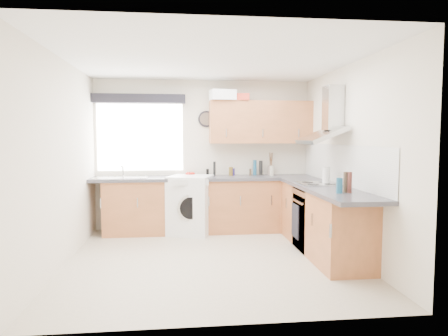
{
  "coord_description": "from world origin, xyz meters",
  "views": [
    {
      "loc": [
        -0.38,
        -4.97,
        1.56
      ],
      "look_at": [
        0.25,
        0.85,
        1.1
      ],
      "focal_mm": 32.0,
      "sensor_mm": 36.0,
      "label": 1
    }
  ],
  "objects": [
    {
      "name": "jar_3",
      "position": [
        0.45,
        1.64,
        0.98
      ],
      "size": [
        0.07,
        0.07,
        0.14
      ],
      "primitive_type": "cylinder",
      "color": "brown",
      "rests_on": "worktop_back"
    },
    {
      "name": "jar_4",
      "position": [
        0.87,
        1.69,
        1.04
      ],
      "size": [
        0.06,
        0.06,
        0.25
      ],
      "primitive_type": "cylinder",
      "color": "#19557A",
      "rests_on": "worktop_back"
    },
    {
      "name": "base_cab_back",
      "position": [
        -0.1,
        1.51,
        0.43
      ],
      "size": [
        3.0,
        0.58,
        0.86
      ],
      "primitive_type": "cube",
      "color": "#9A5932",
      "rests_on": "ground_plane"
    },
    {
      "name": "tomato_cluster",
      "position": [
        -0.23,
        1.65,
        0.94
      ],
      "size": [
        0.15,
        0.15,
        0.06
      ],
      "primitive_type": null,
      "rotation": [
        0.0,
        0.0,
        -0.06
      ],
      "color": "red",
      "rests_on": "worktop_back"
    },
    {
      "name": "sink",
      "position": [
        -1.33,
        1.5,
        0.95
      ],
      "size": [
        0.84,
        0.46,
        0.1
      ],
      "primitive_type": null,
      "color": "#B3B4B5",
      "rests_on": "worktop_back"
    },
    {
      "name": "utensil_pot",
      "position": [
        1.15,
        1.7,
        0.99
      ],
      "size": [
        0.11,
        0.11,
        0.16
      ],
      "primitive_type": "cylinder",
      "rotation": [
        0.0,
        0.0,
        0.03
      ],
      "color": "gray",
      "rests_on": "worktop_back"
    },
    {
      "name": "jar_6",
      "position": [
        0.06,
        1.63,
        0.97
      ],
      "size": [
        0.05,
        0.05,
        0.12
      ],
      "primitive_type": "cylinder",
      "color": "black",
      "rests_on": "worktop_back"
    },
    {
      "name": "window_blind",
      "position": [
        -1.05,
        1.7,
        2.18
      ],
      "size": [
        1.5,
        0.18,
        0.14
      ],
      "primitive_type": "cube",
      "color": "black",
      "rests_on": "wall_back"
    },
    {
      "name": "worktop_right",
      "position": [
        1.5,
        0.0,
        0.89
      ],
      "size": [
        0.62,
        2.42,
        0.05
      ],
      "primitive_type": "cube",
      "color": "#34343A",
      "rests_on": "base_cab_right"
    },
    {
      "name": "storage_box",
      "position": [
        0.62,
        1.52,
        2.2
      ],
      "size": [
        0.27,
        0.24,
        0.11
      ],
      "primitive_type": "cube",
      "rotation": [
        0.0,
        0.0,
        -0.19
      ],
      "color": "red",
      "rests_on": "upper_cabinets"
    },
    {
      "name": "jar_0",
      "position": [
        0.17,
        1.6,
        1.03
      ],
      "size": [
        0.04,
        0.04,
        0.24
      ],
      "primitive_type": "cylinder",
      "color": "black",
      "rests_on": "worktop_back"
    },
    {
      "name": "wall_back",
      "position": [
        0.0,
        1.8,
        1.25
      ],
      "size": [
        3.6,
        0.02,
        2.5
      ],
      "primitive_type": "cube",
      "color": "silver",
      "rests_on": "ground_plane"
    },
    {
      "name": "bottle_1",
      "position": [
        1.54,
        -0.52,
        1.03
      ],
      "size": [
        0.07,
        0.07,
        0.24
      ],
      "primitive_type": "cylinder",
      "color": "#3F3123",
      "rests_on": "worktop_right"
    },
    {
      "name": "ground_plane",
      "position": [
        0.0,
        0.0,
        0.0
      ],
      "size": [
        3.6,
        3.6,
        0.0
      ],
      "primitive_type": "plane",
      "color": "beige"
    },
    {
      "name": "ceiling",
      "position": [
        0.0,
        0.0,
        2.5
      ],
      "size": [
        3.6,
        3.6,
        0.02
      ],
      "primitive_type": "cube",
      "color": "white",
      "rests_on": "wall_back"
    },
    {
      "name": "bottle_2",
      "position": [
        1.56,
        -0.57,
        1.03
      ],
      "size": [
        0.05,
        0.05,
        0.24
      ],
      "primitive_type": "cylinder",
      "color": "#56251E",
      "rests_on": "worktop_right"
    },
    {
      "name": "jar_1",
      "position": [
        0.97,
        1.69,
        1.03
      ],
      "size": [
        0.06,
        0.06,
        0.24
      ],
      "primitive_type": "cylinder",
      "color": "black",
      "rests_on": "worktop_back"
    },
    {
      "name": "wall_right",
      "position": [
        1.8,
        0.0,
        1.25
      ],
      "size": [
        0.02,
        3.6,
        2.5
      ],
      "primitive_type": "cube",
      "color": "silver",
      "rests_on": "ground_plane"
    },
    {
      "name": "bottle_0",
      "position": [
        1.43,
        -0.58,
        1.0
      ],
      "size": [
        0.07,
        0.07,
        0.18
      ],
      "primitive_type": "cylinder",
      "color": "navy",
      "rests_on": "worktop_right"
    },
    {
      "name": "base_cab_right",
      "position": [
        1.51,
        0.15,
        0.43
      ],
      "size": [
        0.58,
        2.1,
        0.86
      ],
      "primitive_type": "cube",
      "color": "#9A5932",
      "rests_on": "ground_plane"
    },
    {
      "name": "wall_front",
      "position": [
        0.0,
        -1.8,
        1.25
      ],
      "size": [
        3.6,
        0.02,
        2.5
      ],
      "primitive_type": "cube",
      "color": "silver",
      "rests_on": "ground_plane"
    },
    {
      "name": "wall_left",
      "position": [
        -1.8,
        0.0,
        1.25
      ],
      "size": [
        0.02,
        3.6,
        2.5
      ],
      "primitive_type": "cube",
      "color": "silver",
      "rests_on": "ground_plane"
    },
    {
      "name": "window",
      "position": [
        -1.05,
        1.79,
        1.55
      ],
      "size": [
        1.4,
        0.02,
        1.1
      ],
      "primitive_type": "cube",
      "color": "white",
      "rests_on": "wall_back"
    },
    {
      "name": "oven",
      "position": [
        1.5,
        0.3,
        0.42
      ],
      "size": [
        0.56,
        0.58,
        0.85
      ],
      "primitive_type": "cube",
      "color": "black",
      "rests_on": "ground_plane"
    },
    {
      "name": "extractor_hood",
      "position": [
        1.6,
        0.3,
        1.77
      ],
      "size": [
        0.52,
        0.78,
        0.66
      ],
      "primitive_type": null,
      "color": "#B3B4B5",
      "rests_on": "wall_right"
    },
    {
      "name": "jar_7",
      "position": [
        1.13,
        1.55,
        0.99
      ],
      "size": [
        0.07,
        0.07,
        0.16
      ],
      "primitive_type": "cylinder",
      "color": "#B2AB97",
      "rests_on": "worktop_back"
    },
    {
      "name": "hob_plate",
      "position": [
        1.5,
        0.3,
        0.92
      ],
      "size": [
        0.52,
        0.52,
        0.01
      ],
      "primitive_type": "cube",
      "color": "#B3B4B5",
      "rests_on": "worktop_right"
    },
    {
      "name": "jar_2",
      "position": [
        0.77,
        1.59,
        0.97
      ],
      "size": [
        0.04,
        0.04,
        0.12
      ],
      "primitive_type": "cylinder",
      "color": "#423324",
      "rests_on": "worktop_back"
    },
    {
      "name": "wall_clock",
      "position": [
        0.05,
        1.76,
        1.86
      ],
      "size": [
        0.27,
        0.04,
        0.27
      ],
      "primitive_type": "cylinder",
      "rotation": [
        1.57,
        0.0,
        0.0
      ],
      "color": "black",
      "rests_on": "wall_back"
    },
    {
      "name": "splashback",
      "position": [
        1.79,
        0.3,
        1.18
      ],
      "size": [
        0.01,
        3.0,
        0.54
      ],
      "primitive_type": "cube",
      "color": "white",
      "rests_on": "wall_right"
    },
    {
      "name": "casserole",
      "position": [
        0.3,
        1.52,
        2.23
      ],
      "size": [
        0.43,
        0.34,
        0.16
      ],
      "primitive_type": "cube",
      "rotation": [
        0.0,
        0.0,
        0.15
      ],
      "color": "white",
      "rests_on": "upper_cabinets"
    },
    {
      "name": "worktop_back",
      "position": [
        0.0,
        1.5,
        0.89
      ],
      "size": [
        3.6,
        0.62,
        0.05
      ],
      "primitive_type": "cube",
      "color": "#34343A",
      "rests_on": "base_cab_back"
    },
    {
      "name": "upper_cabinets",
      "position": [
        0.95,
        1.62,
        1.8
      ],
      "size": [
        1.7,
        0.35,
        0.7
      ],
      "primitive_type": "cube",
      "color": "#9A5932",
      "rests_on": "wall_back"
    },
    {
      "name": "jar_5",
      "position": [
        0.49,
        1.66,
        0.97
      ],
      "size": [
        0.06,
        0.06,
        0.12
      ],
      "primitive_type": "cylinder",
      "color": "navy",
      "rests_on": "worktop_back"
    },
    {
      "name": "kitchen_roll",
      "position": [
        1.62,
        0.34,
        1.02
      ],
      "size": [
        0.13,
        0.13,
        0.23
      ],
      "primitive_type": "cylinder",
      "rotation": [
        0.0,
        0.0,
        -0.32
      ],
      "color": "white",
      "rests_on": "worktop_right"
    },
    {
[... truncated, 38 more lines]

